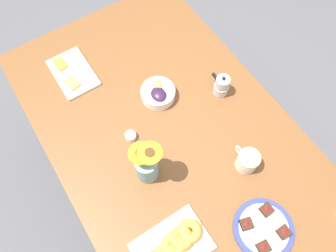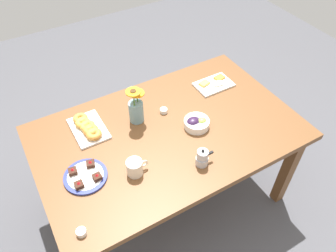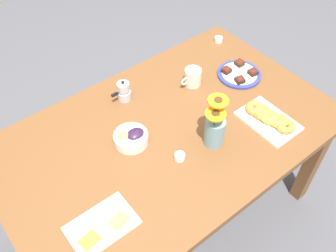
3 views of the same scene
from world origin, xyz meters
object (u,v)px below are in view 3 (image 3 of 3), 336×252
coffee_mug (193,77)px  dessert_plate (239,74)px  jam_cup_berry (180,156)px  moka_pot (124,92)px  croissant_platter (269,118)px  cheese_platter (102,226)px  jam_cup_honey (219,39)px  dining_table (168,143)px  flower_vase (215,129)px  grape_bowl (131,138)px

coffee_mug → dessert_plate: 0.27m
jam_cup_berry → dessert_plate: size_ratio=0.20×
coffee_mug → moka_pot: 0.37m
dessert_plate → croissant_platter: bearing=67.6°
cheese_platter → jam_cup_honey: (-1.18, -0.60, 0.01)m
dining_table → dessert_plate: dessert_plate is taller
jam_cup_honey → moka_pot: bearing=5.0°
moka_pot → flower_vase: bearing=107.8°
croissant_platter → moka_pot: bearing=-51.0°
dining_table → flower_vase: size_ratio=6.29×
dessert_plate → flower_vase: flower_vase is taller
coffee_mug → grape_bowl: coffee_mug is taller
croissant_platter → jam_cup_berry: (0.48, -0.09, -0.01)m
croissant_platter → moka_pot: 0.72m
coffee_mug → jam_cup_berry: 0.50m
coffee_mug → moka_pot: bearing=-20.4°
flower_vase → moka_pot: bearing=-72.2°
grape_bowl → cheese_platter: (0.33, 0.28, -0.02)m
jam_cup_berry → flower_vase: size_ratio=0.19×
jam_cup_honey → moka_pot: moka_pot is taller
cheese_platter → dessert_plate: 1.10m
dining_table → jam_cup_honey: (-0.68, -0.38, 0.10)m
dining_table → flower_vase: bearing=124.5°
dining_table → croissant_platter: size_ratio=5.42×
cheese_platter → jam_cup_honey: size_ratio=5.42×
jam_cup_honey → flower_vase: flower_vase is taller
grape_bowl → jam_cup_honey: grape_bowl is taller
grape_bowl → cheese_platter: 0.43m
grape_bowl → flower_vase: (-0.29, 0.23, 0.06)m
dessert_plate → moka_pot: 0.64m
dessert_plate → moka_pot: moka_pot is taller
coffee_mug → dessert_plate: bearing=156.5°
coffee_mug → jam_cup_honey: size_ratio=2.57×
moka_pot → cheese_platter: bearing=49.1°
cheese_platter → flower_vase: size_ratio=1.02×
jam_cup_honey → jam_cup_berry: bearing=35.6°
dessert_plate → moka_pot: (0.59, -0.23, 0.04)m
grape_bowl → jam_cup_berry: grape_bowl is taller
cheese_platter → croissant_platter: 0.92m
flower_vase → moka_pot: size_ratio=2.14×
grape_bowl → croissant_platter: size_ratio=0.53×
grape_bowl → moka_pot: bearing=-117.4°
cheese_platter → flower_vase: bearing=-175.8°
croissant_platter → flower_vase: flower_vase is taller
dining_table → moka_pot: (0.03, -0.31, 0.13)m
croissant_platter → jam_cup_berry: croissant_platter is taller
coffee_mug → moka_pot: (0.35, -0.13, 0.00)m
croissant_platter → dining_table: bearing=-30.6°
jam_cup_berry → dessert_plate: 0.66m
croissant_platter → dessert_plate: (-0.14, -0.33, -0.01)m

